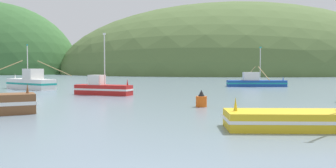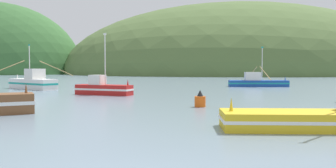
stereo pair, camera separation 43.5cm
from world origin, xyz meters
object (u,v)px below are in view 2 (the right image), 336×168
(channel_buoy, at_px, (200,100))
(fishing_boat_white, at_px, (33,82))
(fishing_boat_red, at_px, (103,88))
(fishing_boat_blue, at_px, (257,82))

(channel_buoy, bearing_deg, fishing_boat_white, 136.95)
(fishing_boat_red, bearing_deg, fishing_boat_blue, 58.80)
(fishing_boat_blue, bearing_deg, fishing_boat_white, -168.25)
(channel_buoy, bearing_deg, fishing_boat_blue, 69.59)
(fishing_boat_red, distance_m, channel_buoy, 15.44)
(fishing_boat_blue, bearing_deg, fishing_boat_red, -141.58)
(fishing_boat_white, xyz_separation_m, channel_buoy, (22.72, -21.22, -0.44))
(fishing_boat_blue, distance_m, fishing_boat_white, 34.31)
(channel_buoy, bearing_deg, fishing_boat_red, 132.04)
(fishing_boat_blue, height_order, fishing_boat_red, fishing_boat_red)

